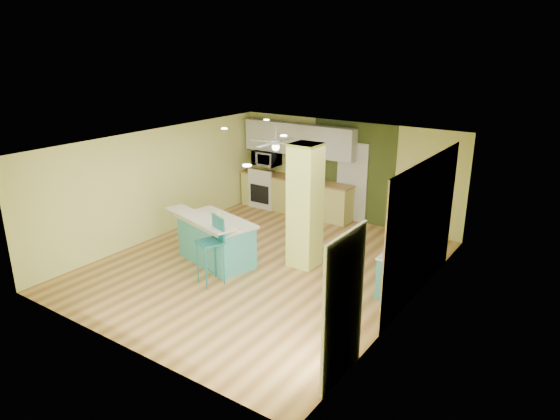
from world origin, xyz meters
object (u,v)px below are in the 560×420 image
(peninsula, at_px, (215,240))
(side_counter, at_px, (402,270))
(bar_stool, at_px, (214,239))
(canister, at_px, (218,215))
(fruit_bowl, at_px, (317,181))

(peninsula, xyz_separation_m, side_counter, (3.61, 0.97, -0.09))
(bar_stool, relative_size, canister, 8.49)
(bar_stool, relative_size, fruit_bowl, 4.29)
(peninsula, relative_size, bar_stool, 1.59)
(peninsula, height_order, fruit_bowl, peninsula)
(peninsula, height_order, side_counter, peninsula)
(peninsula, xyz_separation_m, canister, (0.02, 0.08, 0.50))
(side_counter, height_order, fruit_bowl, fruit_bowl)
(bar_stool, height_order, side_counter, bar_stool)
(peninsula, relative_size, canister, 13.49)
(peninsula, bearing_deg, bar_stool, -34.83)
(canister, bearing_deg, bar_stool, -53.56)
(side_counter, distance_m, fruit_bowl, 4.29)
(side_counter, bearing_deg, canister, -166.19)
(peninsula, distance_m, bar_stool, 1.00)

